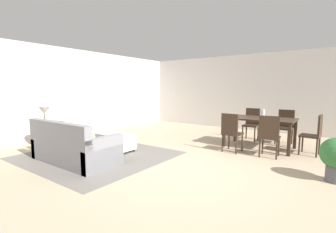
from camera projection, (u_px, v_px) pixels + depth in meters
name	position (u px, v px, depth m)	size (l,w,h in m)	color
ground_plane	(184.00, 168.00, 4.54)	(10.80, 10.80, 0.00)	tan
wall_back	(260.00, 93.00, 8.41)	(9.00, 0.12, 2.70)	beige
wall_left	(69.00, 93.00, 7.42)	(0.12, 11.00, 2.70)	beige
area_rug	(98.00, 155.00, 5.39)	(3.00, 2.80, 0.01)	slate
couch	(73.00, 148.00, 4.88)	(1.92, 0.87, 0.86)	gray
ottoman_table	(116.00, 141.00, 5.80)	(0.95, 0.46, 0.40)	silver
side_table	(46.00, 134.00, 5.67)	(0.40, 0.40, 0.55)	olive
table_lamp	(44.00, 111.00, 5.61)	(0.26, 0.26, 0.53)	brown
dining_table	(259.00, 121.00, 6.04)	(1.64, 0.94, 0.76)	#332319
dining_chair_near_left	(231.00, 130.00, 5.60)	(0.43, 0.43, 0.92)	#332319
dining_chair_near_right	(269.00, 134.00, 5.16)	(0.43, 0.43, 0.92)	#332319
dining_chair_far_left	(252.00, 122.00, 6.98)	(0.41, 0.41, 0.92)	#332319
dining_chair_far_right	(285.00, 125.00, 6.48)	(0.42, 0.42, 0.92)	#332319
dining_chair_head_east	(315.00, 132.00, 5.34)	(0.43, 0.43, 0.92)	#332319
vase_centerpiece	(263.00, 114.00, 6.00)	(0.09, 0.09, 0.21)	silver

